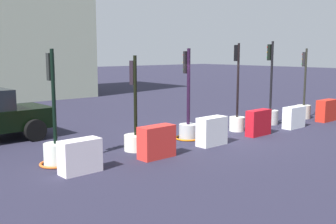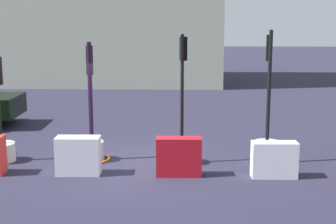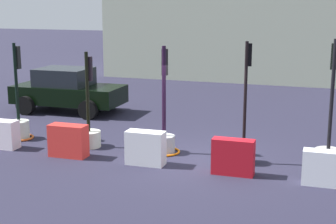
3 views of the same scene
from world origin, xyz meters
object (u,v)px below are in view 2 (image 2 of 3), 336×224
traffic_light_1 (1,142)px  construction_barrier_3 (179,157)px  construction_barrier_2 (78,156)px  construction_barrier_4 (274,160)px  traffic_light_2 (92,141)px  traffic_light_4 (267,141)px  traffic_light_3 (182,138)px

traffic_light_1 → construction_barrier_3: (4.56, -1.03, -0.05)m
construction_barrier_2 → construction_barrier_3: bearing=-0.5°
construction_barrier_2 → construction_barrier_3: construction_barrier_3 is taller
construction_barrier_4 → construction_barrier_2: bearing=179.4°
traffic_light_2 → construction_barrier_4: (4.44, -1.23, -0.08)m
traffic_light_1 → construction_barrier_3: 4.68m
construction_barrier_2 → construction_barrier_3: (2.34, -0.02, 0.00)m
traffic_light_1 → construction_barrier_4: (6.74, -1.06, -0.09)m
traffic_light_2 → traffic_light_4: (4.45, -0.12, 0.07)m
traffic_light_2 → construction_barrier_3: traffic_light_2 is taller
construction_barrier_2 → traffic_light_4: bearing=13.2°
traffic_light_1 → traffic_light_2: traffic_light_2 is taller
construction_barrier_2 → construction_barrier_4: size_ratio=0.99×
construction_barrier_3 → construction_barrier_4: bearing=-0.7°
traffic_light_2 → construction_barrier_2: size_ratio=2.94×
traffic_light_1 → traffic_light_2: size_ratio=0.93×
construction_barrier_3 → construction_barrier_4: construction_barrier_3 is taller
construction_barrier_3 → traffic_light_1: bearing=167.3°
construction_barrier_3 → construction_barrier_2: bearing=179.5°
traffic_light_1 → traffic_light_3: size_ratio=0.87×
construction_barrier_4 → traffic_light_4: bearing=89.4°
construction_barrier_3 → traffic_light_3: bearing=86.6°
traffic_light_4 → construction_barrier_2: 4.66m
traffic_light_3 → construction_barrier_4: size_ratio=3.09×
traffic_light_4 → construction_barrier_3: size_ratio=3.17×
traffic_light_2 → construction_barrier_3: (2.26, -1.20, -0.05)m
traffic_light_3 → construction_barrier_2: bearing=-157.3°
construction_barrier_2 → construction_barrier_3: 2.35m
construction_barrier_4 → traffic_light_2: bearing=164.5°
traffic_light_3 → traffic_light_4: traffic_light_4 is taller
traffic_light_1 → construction_barrier_4: size_ratio=2.70×
traffic_light_1 → traffic_light_4: 6.76m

